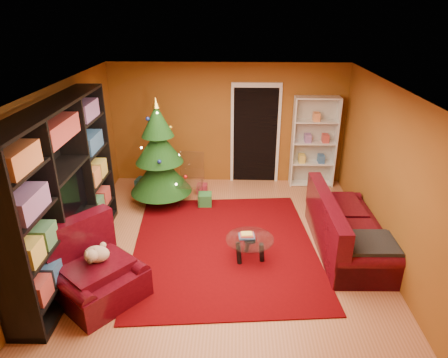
{
  "coord_description": "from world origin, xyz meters",
  "views": [
    {
      "loc": [
        0.19,
        -5.57,
        3.68
      ],
      "look_at": [
        0.0,
        0.4,
        1.05
      ],
      "focal_mm": 32.0,
      "sensor_mm": 36.0,
      "label": 1
    }
  ],
  "objects_px": {
    "armchair": "(98,271)",
    "dog": "(97,254)",
    "white_bookshelf": "(314,143)",
    "sofa": "(350,224)",
    "coffee_table": "(250,249)",
    "media_unit": "(62,191)",
    "gift_box_green": "(205,200)",
    "acrylic_chair": "(190,183)",
    "rug": "(224,247)",
    "gift_box_red": "(202,189)",
    "christmas_tree": "(159,154)",
    "gift_box_teal": "(143,185)"
  },
  "relations": [
    {
      "from": "gift_box_teal",
      "to": "white_bookshelf",
      "type": "xyz_separation_m",
      "value": [
        3.63,
        0.45,
        0.83
      ]
    },
    {
      "from": "rug",
      "to": "acrylic_chair",
      "type": "distance_m",
      "value": 1.73
    },
    {
      "from": "media_unit",
      "to": "coffee_table",
      "type": "relative_size",
      "value": 4.33
    },
    {
      "from": "rug",
      "to": "media_unit",
      "type": "height_order",
      "value": "media_unit"
    },
    {
      "from": "white_bookshelf",
      "to": "armchair",
      "type": "xyz_separation_m",
      "value": [
        -3.47,
        -3.84,
        -0.54
      ]
    },
    {
      "from": "media_unit",
      "to": "acrylic_chair",
      "type": "distance_m",
      "value": 2.68
    },
    {
      "from": "armchair",
      "to": "rug",
      "type": "bearing_deg",
      "value": -12.46
    },
    {
      "from": "gift_box_green",
      "to": "christmas_tree",
      "type": "bearing_deg",
      "value": 172.85
    },
    {
      "from": "acrylic_chair",
      "to": "gift_box_teal",
      "type": "bearing_deg",
      "value": 156.64
    },
    {
      "from": "christmas_tree",
      "to": "dog",
      "type": "bearing_deg",
      "value": -97.2
    },
    {
      "from": "rug",
      "to": "sofa",
      "type": "distance_m",
      "value": 2.05
    },
    {
      "from": "armchair",
      "to": "acrylic_chair",
      "type": "distance_m",
      "value": 2.93
    },
    {
      "from": "rug",
      "to": "armchair",
      "type": "bearing_deg",
      "value": -142.35
    },
    {
      "from": "gift_box_red",
      "to": "coffee_table",
      "type": "xyz_separation_m",
      "value": [
        0.94,
        -2.34,
        0.09
      ]
    },
    {
      "from": "media_unit",
      "to": "dog",
      "type": "height_order",
      "value": "media_unit"
    },
    {
      "from": "gift_box_teal",
      "to": "gift_box_green",
      "type": "height_order",
      "value": "gift_box_teal"
    },
    {
      "from": "armchair",
      "to": "dog",
      "type": "relative_size",
      "value": 2.76
    },
    {
      "from": "christmas_tree",
      "to": "gift_box_green",
      "type": "relative_size",
      "value": 8.26
    },
    {
      "from": "rug",
      "to": "media_unit",
      "type": "relative_size",
      "value": 1.07
    },
    {
      "from": "christmas_tree",
      "to": "coffee_table",
      "type": "height_order",
      "value": "christmas_tree"
    },
    {
      "from": "christmas_tree",
      "to": "sofa",
      "type": "xyz_separation_m",
      "value": [
        3.3,
        -1.54,
        -0.58
      ]
    },
    {
      "from": "christmas_tree",
      "to": "rug",
      "type": "bearing_deg",
      "value": -50.51
    },
    {
      "from": "rug",
      "to": "white_bookshelf",
      "type": "distance_m",
      "value": 3.3
    },
    {
      "from": "dog",
      "to": "sofa",
      "type": "height_order",
      "value": "sofa"
    },
    {
      "from": "sofa",
      "to": "gift_box_teal",
      "type": "bearing_deg",
      "value": 59.77
    },
    {
      "from": "rug",
      "to": "dog",
      "type": "height_order",
      "value": "dog"
    },
    {
      "from": "media_unit",
      "to": "armchair",
      "type": "height_order",
      "value": "media_unit"
    },
    {
      "from": "christmas_tree",
      "to": "gift_box_teal",
      "type": "bearing_deg",
      "value": 132.63
    },
    {
      "from": "media_unit",
      "to": "dog",
      "type": "relative_size",
      "value": 8.02
    },
    {
      "from": "gift_box_teal",
      "to": "dog",
      "type": "bearing_deg",
      "value": -87.38
    },
    {
      "from": "white_bookshelf",
      "to": "armchair",
      "type": "relative_size",
      "value": 1.81
    },
    {
      "from": "dog",
      "to": "acrylic_chair",
      "type": "bearing_deg",
      "value": 20.82
    },
    {
      "from": "armchair",
      "to": "dog",
      "type": "height_order",
      "value": "armchair"
    },
    {
      "from": "coffee_table",
      "to": "acrylic_chair",
      "type": "distance_m",
      "value": 2.17
    },
    {
      "from": "rug",
      "to": "christmas_tree",
      "type": "height_order",
      "value": "christmas_tree"
    },
    {
      "from": "white_bookshelf",
      "to": "acrylic_chair",
      "type": "relative_size",
      "value": 2.12
    },
    {
      "from": "media_unit",
      "to": "gift_box_red",
      "type": "distance_m",
      "value": 3.29
    },
    {
      "from": "white_bookshelf",
      "to": "coffee_table",
      "type": "height_order",
      "value": "white_bookshelf"
    },
    {
      "from": "media_unit",
      "to": "gift_box_green",
      "type": "relative_size",
      "value": 12.34
    },
    {
      "from": "sofa",
      "to": "coffee_table",
      "type": "xyz_separation_m",
      "value": [
        -1.6,
        -0.36,
        -0.27
      ]
    },
    {
      "from": "media_unit",
      "to": "white_bookshelf",
      "type": "bearing_deg",
      "value": 35.99
    },
    {
      "from": "rug",
      "to": "coffee_table",
      "type": "height_order",
      "value": "coffee_table"
    },
    {
      "from": "sofa",
      "to": "coffee_table",
      "type": "height_order",
      "value": "sofa"
    },
    {
      "from": "gift_box_green",
      "to": "media_unit",
      "type": "bearing_deg",
      "value": -133.22
    },
    {
      "from": "christmas_tree",
      "to": "white_bookshelf",
      "type": "height_order",
      "value": "christmas_tree"
    },
    {
      "from": "armchair",
      "to": "sofa",
      "type": "xyz_separation_m",
      "value": [
        3.65,
        1.3,
        0.03
      ]
    },
    {
      "from": "acrylic_chair",
      "to": "dog",
      "type": "bearing_deg",
      "value": -102.91
    },
    {
      "from": "gift_box_red",
      "to": "media_unit",
      "type": "bearing_deg",
      "value": -124.75
    },
    {
      "from": "coffee_table",
      "to": "sofa",
      "type": "bearing_deg",
      "value": 12.66
    },
    {
      "from": "christmas_tree",
      "to": "gift_box_teal",
      "type": "distance_m",
      "value": 1.17
    }
  ]
}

